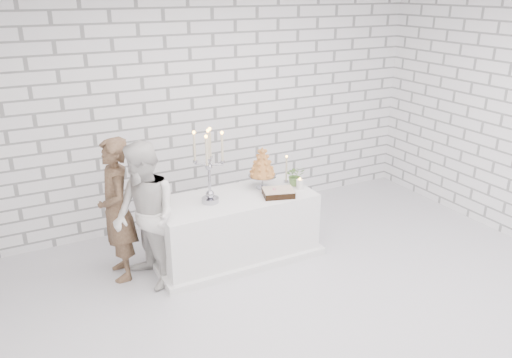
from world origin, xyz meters
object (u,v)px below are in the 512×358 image
Objects in this scene: bride at (145,217)px; croquembouche at (262,168)px; cake_table at (235,227)px; candelabra at (209,167)px; groom at (117,210)px.

bride reaches higher than croquembouche.
candelabra reaches higher than cake_table.
groom is at bearing 176.78° from croquembouche.
cake_table is 1.14m from bride.
candelabra is at bearing 80.50° from groom.
cake_table is at bearing -166.22° from croquembouche.
croquembouche is (0.40, 0.10, 0.63)m from cake_table.
croquembouche is at bearing 8.56° from candelabra.
groom is 1.00× the size of bride.
groom reaches higher than bride.
candelabra is (0.98, -0.20, 0.38)m from groom.
bride is 1.49m from croquembouche.
groom reaches higher than croquembouche.
croquembouche is at bearing 13.78° from cake_table.
cake_table is 0.85m from candelabra.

